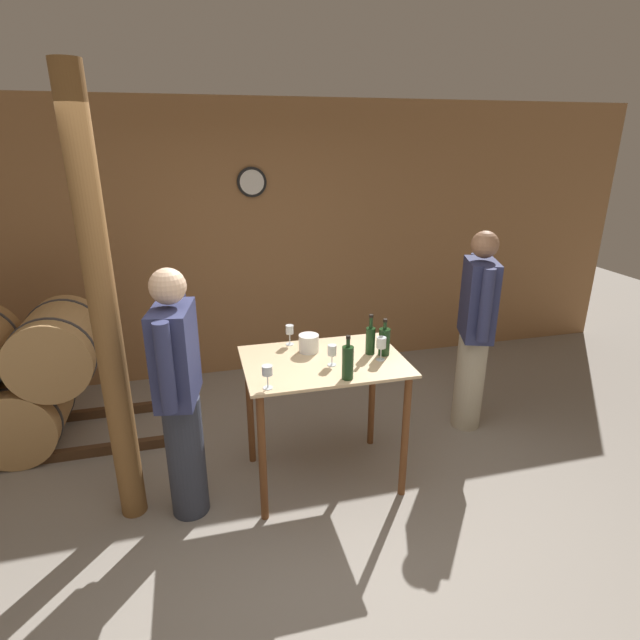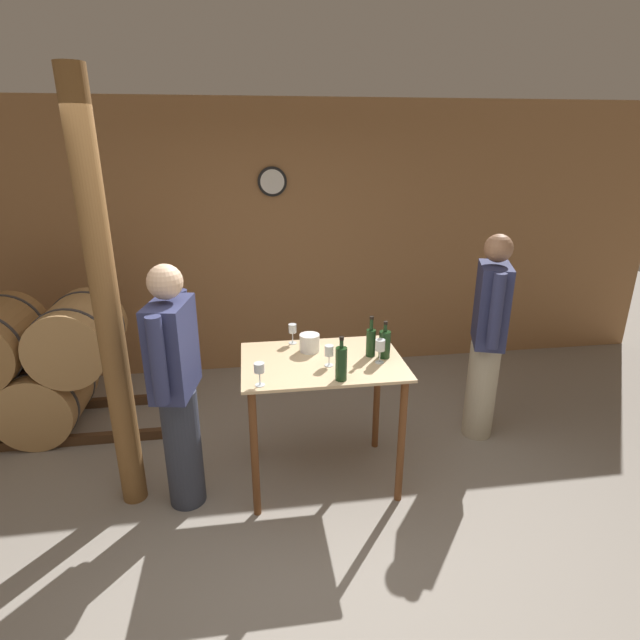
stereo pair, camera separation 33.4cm
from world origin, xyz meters
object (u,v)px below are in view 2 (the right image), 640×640
at_px(wine_bottle_center, 385,344).
at_px(person_host, 488,335).
at_px(wine_glass_far_side, 380,346).
at_px(wine_bottle_left, 371,341).
at_px(ice_bucket, 310,343).
at_px(wooden_post, 108,312).
at_px(wine_glass_near_center, 292,330).
at_px(wine_bottle_far_left, 341,363).
at_px(person_visitor_with_scarf, 176,386).
at_px(wine_glass_near_right, 329,351).
at_px(wine_glass_near_left, 259,369).

height_order(wine_bottle_center, person_host, person_host).
bearing_deg(wine_glass_far_side, wine_bottle_left, 105.76).
bearing_deg(wine_bottle_left, ice_bucket, 160.85).
xyz_separation_m(wooden_post, wine_glass_far_side, (1.68, -0.06, -0.30)).
xyz_separation_m(wine_bottle_center, wine_glass_near_center, (-0.59, 0.34, 0.01)).
height_order(wine_bottle_far_left, person_visitor_with_scarf, person_visitor_with_scarf).
relative_size(wine_glass_near_right, ice_bucket, 1.01).
bearing_deg(wine_bottle_left, wine_glass_far_side, -74.24).
xyz_separation_m(wooden_post, ice_bucket, (1.24, 0.20, -0.35)).
distance_m(ice_bucket, person_visitor_with_scarf, 0.93).
height_order(wine_bottle_left, person_host, person_host).
relative_size(wine_glass_near_left, wine_glass_far_side, 0.89).
bearing_deg(person_host, wine_glass_near_center, -177.87).
xyz_separation_m(wine_glass_near_left, person_host, (1.79, 0.68, -0.16)).
distance_m(wine_bottle_far_left, wine_bottle_left, 0.42).
bearing_deg(wine_bottle_center, wine_bottle_far_left, -140.64).
bearing_deg(ice_bucket, person_visitor_with_scarf, -162.23).
height_order(wine_glass_near_center, wine_glass_far_side, wine_glass_far_side).
bearing_deg(ice_bucket, wine_glass_near_left, -127.58).
distance_m(wine_glass_near_center, person_visitor_with_scarf, 0.91).
relative_size(wooden_post, wine_bottle_center, 10.43).
height_order(wine_bottle_left, wine_bottle_center, wine_bottle_left).
distance_m(wooden_post, wine_glass_near_center, 1.23).
bearing_deg(person_host, wine_glass_far_side, -154.68).
bearing_deg(wine_glass_near_center, wine_glass_far_side, -37.67).
distance_m(wine_glass_far_side, person_host, 1.12).
distance_m(wine_bottle_center, wine_glass_near_left, 0.90).
height_order(wine_bottle_far_left, wine_bottle_center, wine_bottle_far_left).
bearing_deg(person_visitor_with_scarf, wine_glass_near_right, 1.65).
xyz_separation_m(wine_bottle_left, ice_bucket, (-0.40, 0.14, -0.04)).
xyz_separation_m(person_host, person_visitor_with_scarf, (-2.31, -0.50, -0.01)).
distance_m(wine_glass_near_left, person_visitor_with_scarf, 0.58).
xyz_separation_m(wine_bottle_left, person_visitor_with_scarf, (-1.28, -0.14, -0.17)).
relative_size(wine_bottle_far_left, wine_bottle_left, 1.00).
height_order(wine_bottle_left, wine_glass_far_side, wine_bottle_left).
relative_size(wine_glass_near_center, wine_glass_far_side, 0.90).
xyz_separation_m(wine_bottle_left, wine_bottle_center, (0.09, -0.04, -0.01)).
distance_m(wine_bottle_left, wine_glass_near_center, 0.59).
distance_m(wine_glass_near_center, wine_glass_near_right, 0.46).
xyz_separation_m(wooden_post, wine_bottle_center, (1.73, 0.02, -0.32)).
distance_m(wine_bottle_far_left, person_visitor_with_scarf, 1.05).
relative_size(wooden_post, wine_glass_far_side, 16.58).
xyz_separation_m(wine_bottle_left, wine_glass_near_center, (-0.50, 0.30, -0.00)).
relative_size(wine_bottle_far_left, person_host, 0.17).
relative_size(wine_glass_near_left, person_visitor_with_scarf, 0.09).
bearing_deg(ice_bucket, wooden_post, -170.96).
bearing_deg(wine_glass_near_center, wine_bottle_center, -29.69).
xyz_separation_m(wine_bottle_far_left, person_host, (1.30, 0.68, -0.16)).
bearing_deg(wooden_post, wine_glass_near_center, 17.34).
height_order(wine_bottle_center, wine_glass_near_center, wine_bottle_center).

